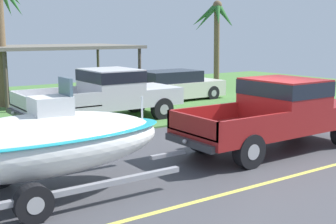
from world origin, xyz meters
TOP-DOWN VIEW (x-y plane):
  - ground at (0.00, 8.38)m, footprint 36.00×22.00m
  - pickup_truck_towing at (1.01, 0.01)m, footprint 5.63×1.97m
  - boat_on_trailer at (-5.55, 0.01)m, footprint 6.06×2.29m
  - parked_pickup_background at (-1.01, 5.95)m, footprint 5.82×2.09m
  - parked_sedan_near at (3.54, 8.62)m, footprint 4.65×1.93m
  - carport_awning at (-0.61, 11.62)m, footprint 6.40×4.74m
  - palm_tree_far_left at (9.39, 12.49)m, footprint 2.89×2.46m

SIDE VIEW (x-z plane):
  - ground at x=0.00m, z-range -0.07..0.04m
  - parked_sedan_near at x=3.54m, z-range -0.02..1.36m
  - boat_on_trailer at x=-5.55m, z-range -0.09..2.13m
  - parked_pickup_background at x=-1.01m, z-range 0.11..1.93m
  - pickup_truck_towing at x=1.01m, z-range 0.10..1.96m
  - carport_awning at x=-0.61m, z-range 1.13..3.63m
  - palm_tree_far_left at x=9.39m, z-range 1.21..6.13m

